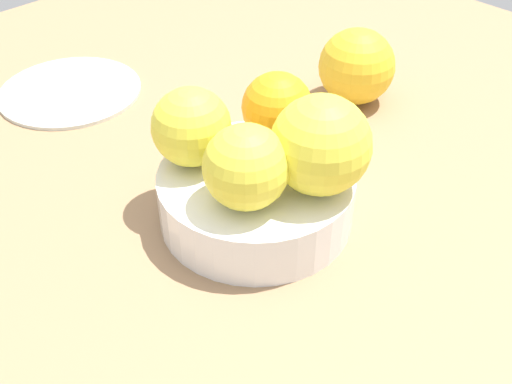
{
  "coord_description": "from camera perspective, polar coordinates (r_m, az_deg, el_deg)",
  "views": [
    {
      "loc": [
        29.09,
        -28.56,
        35.6
      ],
      "look_at": [
        0.0,
        0.0,
        2.72
      ],
      "focal_mm": 44.76,
      "sensor_mm": 36.0,
      "label": 1
    }
  ],
  "objects": [
    {
      "name": "orange_in_bowl_2",
      "position": [
        0.51,
        -5.8,
        5.81
      ],
      "size": [
        6.49,
        6.49,
        6.49
      ],
      "primitive_type": "sphere",
      "color": "yellow",
      "rests_on": "fruit_bowl"
    },
    {
      "name": "fruit_bowl",
      "position": [
        0.53,
        0.0,
        -0.48
      ],
      "size": [
        16.11,
        16.11,
        4.54
      ],
      "color": "white",
      "rests_on": "ground_plane"
    },
    {
      "name": "ground_plane",
      "position": [
        0.55,
        0.0,
        -3.03
      ],
      "size": [
        110.0,
        110.0,
        2.0
      ],
      "primitive_type": "cube",
      "color": "#997551"
    },
    {
      "name": "side_plate",
      "position": [
        0.74,
        -16.56,
        8.67
      ],
      "size": [
        15.45,
        15.45,
        0.8
      ],
      "primitive_type": "cylinder",
      "color": "silver",
      "rests_on": "ground_plane"
    },
    {
      "name": "orange_loose_0",
      "position": [
        0.69,
        8.98,
        11.03
      ],
      "size": [
        8.02,
        8.02,
        8.02
      ],
      "primitive_type": "sphere",
      "color": "yellow",
      "rests_on": "ground_plane"
    },
    {
      "name": "orange_in_bowl_3",
      "position": [
        0.48,
        5.81,
        4.2
      ],
      "size": [
        7.77,
        7.77,
        7.77
      ],
      "primitive_type": "sphere",
      "color": "yellow",
      "rests_on": "fruit_bowl"
    },
    {
      "name": "orange_in_bowl_0",
      "position": [
        0.47,
        -0.88,
        2.25
      ],
      "size": [
        6.53,
        6.53,
        6.53
      ],
      "primitive_type": "sphere",
      "color": "yellow",
      "rests_on": "fruit_bowl"
    },
    {
      "name": "orange_in_bowl_1",
      "position": [
        0.54,
        1.91,
        7.57
      ],
      "size": [
        6.04,
        6.04,
        6.04
      ],
      "primitive_type": "sphere",
      "color": "orange",
      "rests_on": "fruit_bowl"
    }
  ]
}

